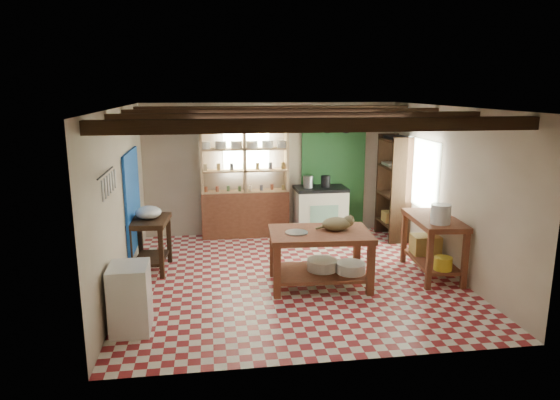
{
  "coord_description": "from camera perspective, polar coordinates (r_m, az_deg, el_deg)",
  "views": [
    {
      "loc": [
        -1.24,
        -7.21,
        2.87
      ],
      "look_at": [
        -0.15,
        0.3,
        1.16
      ],
      "focal_mm": 32.0,
      "sensor_mm": 36.0,
      "label": 1
    }
  ],
  "objects": [
    {
      "name": "yellow_tub",
      "position": [
        7.8,
        18.13,
        -6.9
      ],
      "size": [
        0.29,
        0.29,
        0.19
      ],
      "primitive_type": "cylinder",
      "rotation": [
        0.0,
        0.0,
        -0.08
      ],
      "color": "gold",
      "rests_on": "right_counter"
    },
    {
      "name": "wall_back",
      "position": [
        9.91,
        -0.97,
        3.56
      ],
      "size": [
        5.0,
        0.04,
        2.6
      ],
      "primitive_type": "cube",
      "color": "#C1B29C",
      "rests_on": "floor"
    },
    {
      "name": "blue_wall_patch",
      "position": [
        8.39,
        -16.49,
        -0.04
      ],
      "size": [
        0.04,
        1.4,
        1.6
      ],
      "primitive_type": "cube",
      "color": "#1751AF",
      "rests_on": "wall_left"
    },
    {
      "name": "prep_table",
      "position": [
        8.25,
        -14.6,
        -4.96
      ],
      "size": [
        0.66,
        0.9,
        0.86
      ],
      "primitive_type": "cube",
      "rotation": [
        0.0,
        0.0,
        -0.09
      ],
      "color": "black",
      "rests_on": "floor"
    },
    {
      "name": "green_wall_patch",
      "position": [
        10.13,
        6.1,
        3.39
      ],
      "size": [
        1.3,
        0.04,
        2.3
      ],
      "primitive_type": "cube",
      "color": "#205024",
      "rests_on": "wall_back"
    },
    {
      "name": "wicker_basket",
      "position": [
        8.44,
        16.29,
        -4.89
      ],
      "size": [
        0.46,
        0.38,
        0.3
      ],
      "primitive_type": "cube",
      "rotation": [
        0.0,
        0.0,
        -0.08
      ],
      "color": "#A58542",
      "rests_on": "right_counter"
    },
    {
      "name": "wall_left",
      "position": [
        7.49,
        -17.75,
        -0.06
      ],
      "size": [
        0.04,
        5.0,
        2.6
      ],
      "primitive_type": "cube",
      "color": "#C1B29C",
      "rests_on": "floor"
    },
    {
      "name": "ceiling",
      "position": [
        7.32,
        1.53,
        10.54
      ],
      "size": [
        5.0,
        5.0,
        0.02
      ],
      "primitive_type": "cube",
      "color": "#404044",
      "rests_on": "wall_back"
    },
    {
      "name": "wall_right",
      "position": [
        8.27,
        18.8,
        1.04
      ],
      "size": [
        0.04,
        5.0,
        2.6
      ],
      "primitive_type": "cube",
      "color": "#C1B29C",
      "rests_on": "floor"
    },
    {
      "name": "stove",
      "position": [
        9.9,
        4.61,
        -1.29
      ],
      "size": [
        1.01,
        0.69,
        0.98
      ],
      "primitive_type": "cube",
      "rotation": [
        0.0,
        0.0,
        0.01
      ],
      "color": "#EDE9CE",
      "rests_on": "floor"
    },
    {
      "name": "floor",
      "position": [
        7.86,
        1.42,
        -8.83
      ],
      "size": [
        5.0,
        5.0,
        0.02
      ],
      "primitive_type": "cube",
      "color": "maroon",
      "rests_on": "ground"
    },
    {
      "name": "steel_tray",
      "position": [
        7.2,
        1.91,
        -3.73
      ],
      "size": [
        0.35,
        0.35,
        0.02
      ],
      "primitive_type": "cylinder",
      "rotation": [
        0.0,
        0.0,
        -0.06
      ],
      "color": "#9A9AA1",
      "rests_on": "work_table"
    },
    {
      "name": "pot_rack",
      "position": [
        9.61,
        6.85,
        8.46
      ],
      "size": [
        0.86,
        0.12,
        0.36
      ],
      "primitive_type": "cube",
      "color": "black",
      "rests_on": "ceiling"
    },
    {
      "name": "utensil_rail",
      "position": [
        6.23,
        -19.24,
        1.86
      ],
      "size": [
        0.06,
        0.9,
        0.28
      ],
      "primitive_type": "cube",
      "color": "black",
      "rests_on": "wall_left"
    },
    {
      "name": "tall_rack",
      "position": [
        9.85,
        12.84,
        1.41
      ],
      "size": [
        0.4,
        0.86,
        2.0
      ],
      "primitive_type": "cube",
      "color": "black",
      "rests_on": "floor"
    },
    {
      "name": "kettle_right",
      "position": [
        9.79,
        5.24,
        2.14
      ],
      "size": [
        0.18,
        0.18,
        0.22
      ],
      "primitive_type": "cylinder",
      "rotation": [
        0.0,
        0.0,
        0.01
      ],
      "color": "black",
      "rests_on": "stove"
    },
    {
      "name": "right_counter",
      "position": [
        8.16,
        17.03,
        -5.07
      ],
      "size": [
        0.75,
        1.34,
        0.93
      ],
      "primitive_type": "cube",
      "rotation": [
        0.0,
        0.0,
        -0.08
      ],
      "color": "brown",
      "rests_on": "floor"
    },
    {
      "name": "cat",
      "position": [
        7.37,
        6.47,
        -2.73
      ],
      "size": [
        0.46,
        0.37,
        0.19
      ],
      "primitive_type": "ellipsoid",
      "rotation": [
        0.0,
        0.0,
        0.11
      ],
      "color": "olive",
      "rests_on": "work_table"
    },
    {
      "name": "white_bucket",
      "position": [
        7.66,
        17.88,
        -1.54
      ],
      "size": [
        0.31,
        0.31,
        0.29
      ],
      "primitive_type": "cylinder",
      "rotation": [
        0.0,
        0.0,
        -0.08
      ],
      "color": "silver",
      "rests_on": "right_counter"
    },
    {
      "name": "enamel_bowl",
      "position": [
        8.11,
        -14.81,
        -1.38
      ],
      "size": [
        0.44,
        0.44,
        0.2
      ],
      "primitive_type": "ellipsoid",
      "rotation": [
        0.0,
        0.0,
        -0.09
      ],
      "color": "silver",
      "rests_on": "prep_table"
    },
    {
      "name": "work_table",
      "position": [
        7.43,
        4.54,
        -6.69
      ],
      "size": [
        1.52,
        1.06,
        0.83
      ],
      "primitive_type": "cube",
      "rotation": [
        0.0,
        0.0,
        -0.06
      ],
      "color": "brown",
      "rests_on": "floor"
    },
    {
      "name": "kettle_left",
      "position": [
        9.72,
        3.24,
        2.1
      ],
      "size": [
        0.2,
        0.2,
        0.23
      ],
      "primitive_type": "cylinder",
      "rotation": [
        0.0,
        0.0,
        0.01
      ],
      "color": "#9A9AA1",
      "rests_on": "stove"
    },
    {
      "name": "basin_small",
      "position": [
        7.46,
        8.09,
        -7.67
      ],
      "size": [
        0.46,
        0.46,
        0.15
      ],
      "primitive_type": "cylinder",
      "rotation": [
        0.0,
        0.0,
        -0.06
      ],
      "color": "silver",
      "rests_on": "work_table"
    },
    {
      "name": "wall_front",
      "position": [
        5.12,
        6.21,
        -5.29
      ],
      "size": [
        5.0,
        0.04,
        2.6
      ],
      "primitive_type": "cube",
      "color": "#C1B29C",
      "rests_on": "floor"
    },
    {
      "name": "white_cabinet",
      "position": [
        6.34,
        -16.76,
        -10.7
      ],
      "size": [
        0.47,
        0.56,
        0.83
      ],
      "primitive_type": "cube",
      "rotation": [
        0.0,
        0.0,
        0.01
      ],
      "color": "silver",
      "rests_on": "floor"
    },
    {
      "name": "shelving_unit",
      "position": [
        9.71,
        -4.04,
        2.13
      ],
      "size": [
        1.7,
        0.34,
        2.2
      ],
      "primitive_type": "cube",
      "color": "tan",
      "rests_on": "floor"
    },
    {
      "name": "window_back",
      "position": [
        9.79,
        -3.88,
        5.78
      ],
      "size": [
        0.9,
        0.02,
        0.8
      ],
      "primitive_type": "cube",
      "color": "silver",
      "rests_on": "wall_back"
    },
    {
      "name": "basin_large",
      "position": [
        7.52,
        4.84,
        -7.37
      ],
      "size": [
        0.49,
        0.49,
        0.16
      ],
      "primitive_type": "cylinder",
      "rotation": [
        0.0,
        0.0,
        -0.06
      ],
      "color": "silver",
      "rests_on": "work_table"
    },
    {
      "name": "window_right",
      "position": [
        9.13,
        15.92,
        2.92
      ],
      "size": [
        0.02,
        1.3,
        1.2
      ],
      "primitive_type": "cube",
      "color": "silver",
      "rests_on": "wall_right"
    },
    {
      "name": "ceiling_beams",
      "position": [
        7.33,
        1.52,
        9.61
      ],
      "size": [
        5.0,
        3.8,
        0.15
      ],
      "primitive_type": "cube",
      "color": "black",
      "rests_on": "ceiling"
    }
  ]
}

